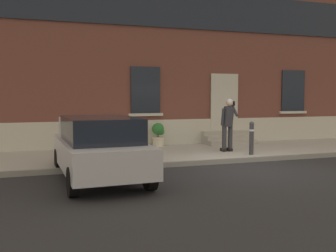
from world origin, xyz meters
The scene contains 11 objects.
ground_plane centered at (0.00, 0.00, 0.00)m, with size 80.00×80.00×0.00m, color #232326.
sidewalk centered at (0.00, 2.80, 0.07)m, with size 24.00×3.60×0.15m, color #99968E.
curb_edge centered at (0.00, 0.94, 0.07)m, with size 24.00×0.12×0.15m, color gray.
building_facade centered at (0.00, 5.29, 3.73)m, with size 24.00×1.52×7.50m.
entrance_stoop centered at (1.56, 4.23, 0.34)m, with size 1.93×0.96×0.48m.
hatchback_car_silver centered at (-4.08, -0.13, 0.79)m, with size 1.91×4.12×1.50m.
bollard_near_person centered at (0.89, 1.35, 0.71)m, with size 0.15×0.15×1.04m.
bollard_far_left centered at (-3.54, 1.35, 0.71)m, with size 0.15×0.15×1.04m.
person_on_phone centered at (0.52, 2.22, 1.15)m, with size 0.51×0.50×1.74m.
planter_charcoal centered at (-3.77, 4.02, 0.61)m, with size 0.44×0.44×0.86m.
planter_cream centered at (-1.25, 4.23, 0.61)m, with size 0.44×0.44×0.86m.
Camera 1 is at (-5.51, -9.32, 1.98)m, focal length 42.00 mm.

